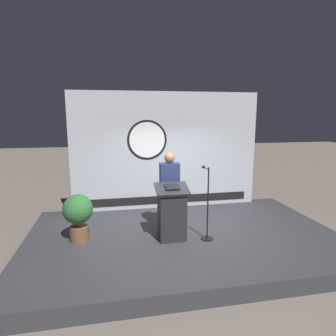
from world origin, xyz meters
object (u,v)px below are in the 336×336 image
at_px(microphone_stand, 207,214).
at_px(potted_plant, 78,213).
at_px(speaker_person, 169,191).
at_px(podium, 172,213).

relative_size(microphone_stand, potted_plant, 1.56).
bearing_deg(speaker_person, microphone_stand, -42.68).
relative_size(podium, potted_plant, 1.19).
bearing_deg(podium, potted_plant, 171.53).
distance_m(podium, microphone_stand, 0.69).
xyz_separation_m(speaker_person, potted_plant, (-1.86, -0.21, -0.29)).
xyz_separation_m(microphone_stand, potted_plant, (-2.49, 0.38, 0.06)).
bearing_deg(podium, microphone_stand, -8.87).
height_order(podium, potted_plant, podium).
distance_m(podium, potted_plant, 1.83).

